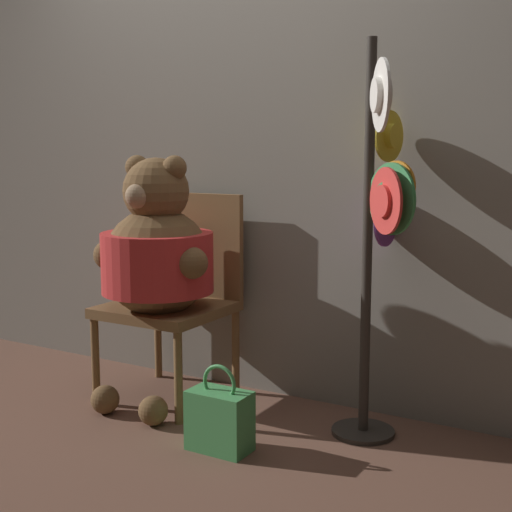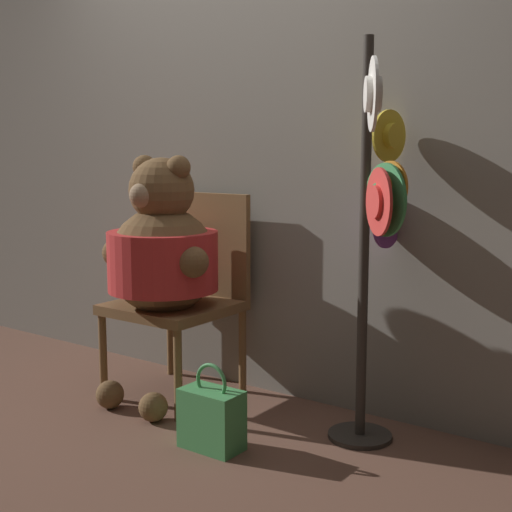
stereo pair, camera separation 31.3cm
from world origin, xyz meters
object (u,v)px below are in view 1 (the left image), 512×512
chair (178,289)px  hat_display_rack (380,217)px  teddy_bear (157,255)px  handbag_on_ground (220,419)px

chair → hat_display_rack: (1.10, -0.05, 0.43)m
teddy_bear → handbag_on_ground: (0.56, -0.31, -0.61)m
teddy_bear → handbag_on_ground: 0.89m
handbag_on_ground → chair: bearing=139.4°
chair → handbag_on_ground: (0.58, -0.49, -0.42)m
chair → teddy_bear: size_ratio=0.84×
hat_display_rack → teddy_bear: bearing=-172.6°
hat_display_rack → handbag_on_ground: size_ratio=4.59×
chair → hat_display_rack: size_ratio=0.60×
teddy_bear → hat_display_rack: size_ratio=0.72×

